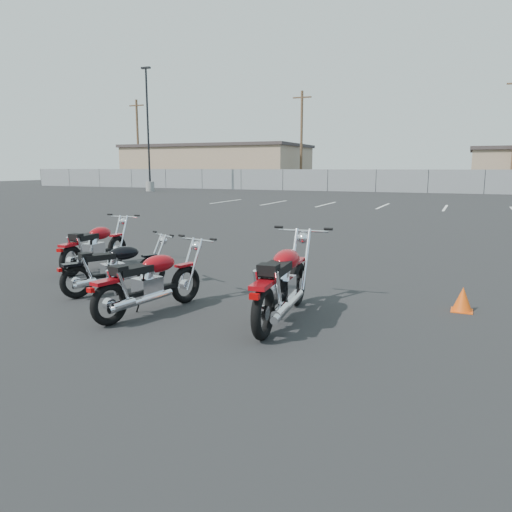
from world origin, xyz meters
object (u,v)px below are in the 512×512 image
at_px(motorcycle_front_red, 95,247).
at_px(motorcycle_rear_red, 283,283).
at_px(motorcycle_second_black, 115,267).
at_px(motorcycle_third_red, 150,282).

distance_m(motorcycle_front_red, motorcycle_rear_red, 4.77).
relative_size(motorcycle_front_red, motorcycle_second_black, 1.18).
xyz_separation_m(motorcycle_third_red, motorcycle_rear_red, (1.76, 0.40, 0.07)).
distance_m(motorcycle_third_red, motorcycle_rear_red, 1.81).
height_order(motorcycle_second_black, motorcycle_rear_red, motorcycle_rear_red).
relative_size(motorcycle_third_red, motorcycle_rear_red, 0.86).
bearing_deg(motorcycle_rear_red, motorcycle_front_red, 159.60).
bearing_deg(motorcycle_third_red, motorcycle_front_red, 142.74).
height_order(motorcycle_second_black, motorcycle_third_red, motorcycle_third_red).
xyz_separation_m(motorcycle_front_red, motorcycle_third_red, (2.71, -2.06, -0.02)).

